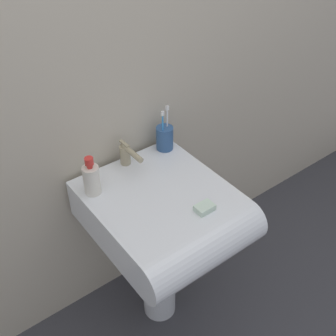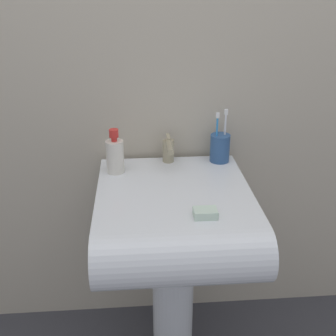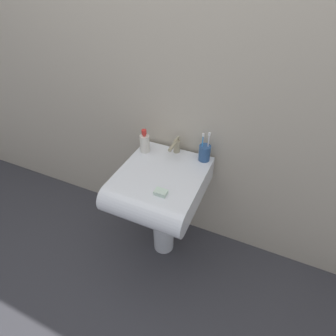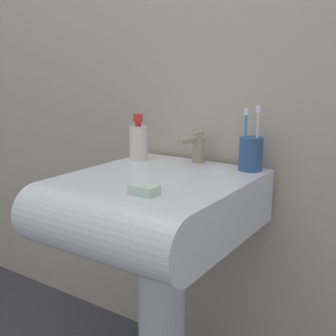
# 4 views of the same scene
# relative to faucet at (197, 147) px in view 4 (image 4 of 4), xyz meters

# --- Properties ---
(wall_back) EXTENTS (5.00, 0.05, 2.40)m
(wall_back) POSITION_rel_faucet_xyz_m (-0.00, 0.10, 0.40)
(wall_back) COLOR #B7AD99
(wall_back) RESTS_ON ground
(sink_pedestal) EXTENTS (0.15, 0.15, 0.59)m
(sink_pedestal) POSITION_rel_faucet_xyz_m (-0.00, -0.20, -0.51)
(sink_pedestal) COLOR white
(sink_pedestal) RESTS_ON ground
(sink_basin) EXTENTS (0.50, 0.60, 0.16)m
(sink_basin) POSITION_rel_faucet_xyz_m (-0.00, -0.27, -0.14)
(sink_basin) COLOR white
(sink_basin) RESTS_ON sink_pedestal
(faucet) EXTENTS (0.04, 0.15, 0.10)m
(faucet) POSITION_rel_faucet_xyz_m (0.00, 0.00, 0.00)
(faucet) COLOR tan
(faucet) RESTS_ON sink_basin
(toothbrush_cup) EXTENTS (0.07, 0.07, 0.20)m
(toothbrush_cup) POSITION_rel_faucet_xyz_m (0.19, 0.01, -0.00)
(toothbrush_cup) COLOR #2D5184
(toothbrush_cup) RESTS_ON sink_basin
(soap_bottle) EXTENTS (0.06, 0.06, 0.16)m
(soap_bottle) POSITION_rel_faucet_xyz_m (-0.20, -0.06, 0.01)
(soap_bottle) COLOR silver
(soap_bottle) RESTS_ON sink_basin
(bar_soap) EXTENTS (0.07, 0.05, 0.02)m
(bar_soap) POSITION_rel_faucet_xyz_m (0.07, -0.39, -0.04)
(bar_soap) COLOR silver
(bar_soap) RESTS_ON sink_basin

